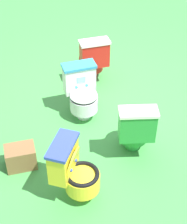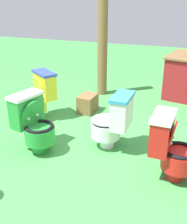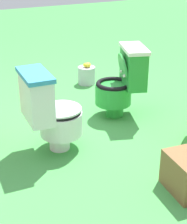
{
  "view_description": "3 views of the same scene",
  "coord_description": "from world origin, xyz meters",
  "views": [
    {
      "loc": [
        -3.8,
        1.53,
        3.26
      ],
      "look_at": [
        -0.49,
        0.33,
        0.39
      ],
      "focal_mm": 59.5,
      "sensor_mm": 36.0,
      "label": 1
    },
    {
      "loc": [
        0.8,
        -2.91,
        1.96
      ],
      "look_at": [
        -0.32,
        0.49,
        0.38
      ],
      "focal_mm": 47.94,
      "sensor_mm": 36.0,
      "label": 2
    },
    {
      "loc": [
        0.9,
        3.03,
        1.68
      ],
      "look_at": [
        -0.39,
        0.39,
        0.31
      ],
      "focal_mm": 59.75,
      "sensor_mm": 36.0,
      "label": 3
    }
  ],
  "objects": [
    {
      "name": "ground",
      "position": [
        0.0,
        0.0,
        0.0
      ],
      "size": [
        14.0,
        14.0,
        0.0
      ],
      "primitive_type": "plane",
      "color": "#429947"
    },
    {
      "name": "toilet_green",
      "position": [
        -0.92,
        -0.03,
        0.37
      ],
      "size": [
        0.59,
        0.53,
        0.73
      ],
      "rotation": [
        0.0,
        0.0,
        4.41
      ],
      "color": "green",
      "rests_on": "ground"
    },
    {
      "name": "toilet_white",
      "position": [
        -0.01,
        0.32,
        0.37
      ],
      "size": [
        0.51,
        0.44,
        0.73
      ],
      "rotation": [
        0.0,
        0.0,
        1.53
      ],
      "color": "white",
      "rests_on": "ground"
    },
    {
      "name": "toilet_yellow",
      "position": [
        -1.3,
        0.84,
        0.37
      ],
      "size": [
        0.62,
        0.63,
        0.73
      ],
      "rotation": [
        0.0,
        0.0,
        2.5
      ],
      "color": "yellow",
      "rests_on": "ground"
    },
    {
      "name": "small_crate",
      "position": [
        -0.69,
        1.3,
        0.14
      ],
      "size": [
        0.27,
        0.37,
        0.28
      ],
      "primitive_type": "cube",
      "rotation": [
        0.0,
        0.0,
        4.62
      ],
      "color": "brown",
      "rests_on": "ground"
    },
    {
      "name": "toilet_red",
      "position": [
        0.72,
        -0.09,
        0.37
      ],
      "size": [
        0.52,
        0.45,
        0.73
      ],
      "rotation": [
        0.0,
        0.0,
        4.64
      ],
      "color": "red",
      "rests_on": "ground"
    },
    {
      "name": "wooden_post",
      "position": [
        -0.72,
        2.2,
        0.94
      ],
      "size": [
        0.18,
        0.18,
        1.88
      ],
      "primitive_type": "cylinder",
      "color": "brown",
      "rests_on": "ground"
    }
  ]
}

